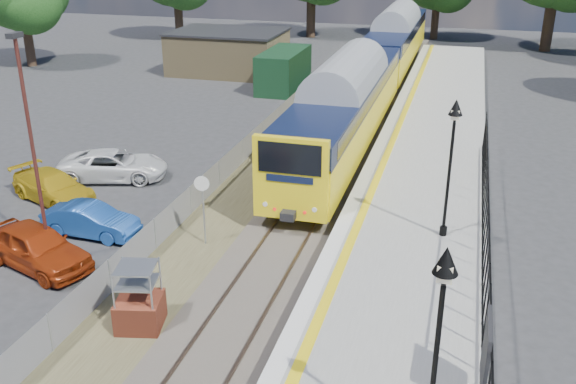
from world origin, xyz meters
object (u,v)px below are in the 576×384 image
at_px(victorian_lamp_north, 453,137).
at_px(car_blue, 91,220).
at_px(train, 377,64).
at_px(victorian_lamp_south, 441,309).
at_px(brick_plinth, 139,298).
at_px(car_yellow, 53,187).
at_px(car_white, 114,165).
at_px(car_red, 37,247).
at_px(carpark_lamp, 32,141).
at_px(speed_sign, 203,199).

xyz_separation_m(victorian_lamp_north, car_blue, (-12.26, -1.57, -3.72)).
xyz_separation_m(victorian_lamp_north, train, (-5.30, 20.59, -1.96)).
xyz_separation_m(victorian_lamp_south, brick_plinth, (-8.01, 3.68, -3.36)).
distance_m(car_yellow, car_white, 3.06).
relative_size(victorian_lamp_south, car_red, 1.09).
bearing_deg(victorian_lamp_north, car_white, 165.70).
relative_size(carpark_lamp, car_white, 1.63).
relative_size(victorian_lamp_north, car_red, 1.09).
height_order(car_red, car_yellow, car_red).
relative_size(victorian_lamp_south, car_yellow, 1.10).
bearing_deg(train, speed_sign, -97.09).
bearing_deg(car_white, brick_plinth, -162.61).
bearing_deg(car_white, train, -43.78).
height_order(victorian_lamp_north, car_yellow, victorian_lamp_north).
relative_size(brick_plinth, car_red, 0.46).
height_order(train, car_yellow, train).
bearing_deg(car_red, car_white, 31.34).
bearing_deg(speed_sign, car_yellow, 152.24).
height_order(victorian_lamp_north, car_white, victorian_lamp_north).
height_order(train, carpark_lamp, carpark_lamp).
bearing_deg(car_white, car_blue, -174.24).
xyz_separation_m(brick_plinth, car_yellow, (-7.60, 7.11, -0.33)).
bearing_deg(victorian_lamp_north, brick_plinth, -141.04).
bearing_deg(car_white, car_red, 176.12).
xyz_separation_m(victorian_lamp_north, car_red, (-12.69, -4.07, -3.58)).
xyz_separation_m(car_blue, car_white, (-2.06, 5.22, 0.06)).
xyz_separation_m(carpark_lamp, car_white, (-1.90, 7.49, -3.62)).
relative_size(brick_plinth, car_blue, 0.55).
bearing_deg(victorian_lamp_north, carpark_lamp, -162.82).
bearing_deg(carpark_lamp, brick_plinth, -28.27).
bearing_deg(car_white, victorian_lamp_north, -120.05).
height_order(victorian_lamp_south, speed_sign, victorian_lamp_south).
xyz_separation_m(victorian_lamp_north, brick_plinth, (-7.81, -6.32, -3.36)).
distance_m(victorian_lamp_north, car_blue, 12.91).
relative_size(carpark_lamp, car_yellow, 1.80).
bearing_deg(car_white, carpark_lamp, 178.49).
bearing_deg(car_blue, speed_sign, -83.07).
height_order(victorian_lamp_north, train, victorian_lamp_north).
relative_size(train, carpark_lamp, 5.42).
xyz_separation_m(victorian_lamp_south, car_blue, (-12.46, 8.43, -3.72)).
relative_size(victorian_lamp_south, brick_plinth, 2.36).
height_order(brick_plinth, speed_sign, speed_sign).
distance_m(train, car_blue, 23.29).
bearing_deg(victorian_lamp_north, car_yellow, 177.06).
relative_size(carpark_lamp, car_red, 1.79).
height_order(train, brick_plinth, train).
distance_m(train, car_red, 25.80).
height_order(carpark_lamp, car_yellow, carpark_lamp).
bearing_deg(carpark_lamp, speed_sign, 30.86).
height_order(car_red, car_blue, car_red).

